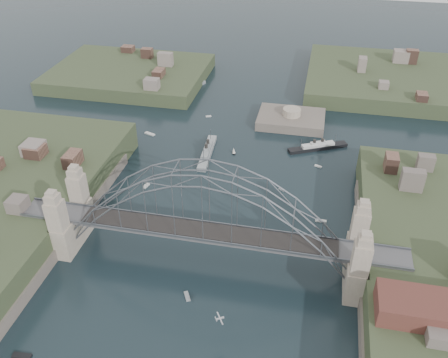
% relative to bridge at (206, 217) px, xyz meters
% --- Properties ---
extents(ground, '(500.00, 500.00, 0.00)m').
position_rel_bridge_xyz_m(ground, '(0.00, 0.00, -12.32)').
color(ground, black).
rests_on(ground, ground).
extents(bridge, '(84.00, 13.80, 24.60)m').
position_rel_bridge_xyz_m(bridge, '(0.00, 0.00, 0.00)').
color(bridge, '#4F4F52').
rests_on(bridge, ground).
extents(headland_nw, '(60.00, 45.00, 9.00)m').
position_rel_bridge_xyz_m(headland_nw, '(-55.00, 95.00, -11.82)').
color(headland_nw, '#333F24').
rests_on(headland_nw, ground).
extents(headland_ne, '(70.00, 55.00, 9.50)m').
position_rel_bridge_xyz_m(headland_ne, '(50.00, 110.00, -11.57)').
color(headland_ne, '#333F24').
rests_on(headland_ne, ground).
extents(fort_island, '(22.00, 16.00, 9.40)m').
position_rel_bridge_xyz_m(fort_island, '(12.00, 70.00, -12.66)').
color(fort_island, '#5E544B').
rests_on(fort_island, ground).
extents(wharf_shed, '(20.00, 8.00, 4.00)m').
position_rel_bridge_xyz_m(wharf_shed, '(44.00, -14.00, -2.32)').
color(wharf_shed, '#592D26').
rests_on(wharf_shed, shore_east).
extents(naval_cruiser_near, '(3.80, 19.69, 5.87)m').
position_rel_bridge_xyz_m(naval_cruiser_near, '(-10.73, 44.36, -11.41)').
color(naval_cruiser_near, '#919699').
rests_on(naval_cruiser_near, ground).
extents(naval_cruiser_far, '(7.19, 14.21, 4.89)m').
position_rel_bridge_xyz_m(naval_cruiser_far, '(-27.75, 91.01, -11.56)').
color(naval_cruiser_far, '#919699').
rests_on(naval_cruiser_far, ground).
extents(ocean_liner, '(17.97, 10.82, 4.63)m').
position_rel_bridge_xyz_m(ocean_liner, '(21.67, 54.66, -11.61)').
color(ocean_liner, black).
rests_on(ocean_liner, ground).
extents(aeroplane, '(1.88, 2.74, 0.45)m').
position_rel_bridge_xyz_m(aeroplane, '(7.13, -19.98, -6.50)').
color(aeroplane, '#B8BABF').
extents(small_boat_a, '(1.29, 2.45, 1.43)m').
position_rel_bridge_xyz_m(small_boat_a, '(-23.01, 24.56, -12.04)').
color(small_boat_a, silver).
rests_on(small_boat_a, ground).
extents(small_boat_b, '(1.77, 1.40, 0.45)m').
position_rel_bridge_xyz_m(small_boat_b, '(13.24, 30.46, -12.17)').
color(small_boat_b, silver).
rests_on(small_boat_b, ground).
extents(small_boat_c, '(1.96, 2.66, 0.45)m').
position_rel_bridge_xyz_m(small_boat_c, '(-1.52, -11.21, -12.17)').
color(small_boat_c, silver).
rests_on(small_boat_c, ground).
extents(small_boat_d, '(2.22, 1.43, 0.45)m').
position_rel_bridge_xyz_m(small_boat_d, '(22.33, 44.35, -12.17)').
color(small_boat_d, silver).
rests_on(small_boat_d, ground).
extents(small_boat_e, '(3.77, 2.41, 0.45)m').
position_rel_bridge_xyz_m(small_boat_e, '(-31.93, 52.86, -12.17)').
color(small_boat_e, silver).
rests_on(small_boat_e, ground).
extents(small_boat_f, '(1.51, 1.62, 2.38)m').
position_rel_bridge_xyz_m(small_boat_f, '(-3.03, 46.44, -11.30)').
color(small_boat_f, silver).
rests_on(small_boat_f, ground).
extents(small_boat_h, '(1.97, 1.33, 0.45)m').
position_rel_bridge_xyz_m(small_boat_h, '(-16.30, 69.07, -12.17)').
color(small_boat_h, silver).
rests_on(small_boat_h, ground).
extents(small_boat_i, '(2.73, 0.93, 0.45)m').
position_rel_bridge_xyz_m(small_boat_i, '(24.17, 19.14, -12.17)').
color(small_boat_i, silver).
rests_on(small_boat_i, ground).
extents(small_boat_j, '(3.58, 1.41, 0.45)m').
position_rel_bridge_xyz_m(small_boat_j, '(-26.80, -30.95, -12.17)').
color(small_boat_j, silver).
rests_on(small_boat_j, ground).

